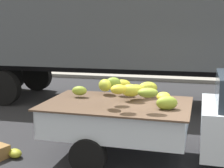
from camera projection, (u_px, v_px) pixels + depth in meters
curb_strip at (192, 80)px, 14.53m from camera, size 80.00×0.80×0.16m
pickup_truck at (221, 121)px, 5.72m from camera, size 4.75×1.83×1.70m
semi_trailer at (122, 23)px, 10.36m from camera, size 12.06×2.89×3.95m
fallen_banana_bunch_near_tailgate at (15, 153)px, 6.36m from camera, size 0.39×0.36×0.17m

